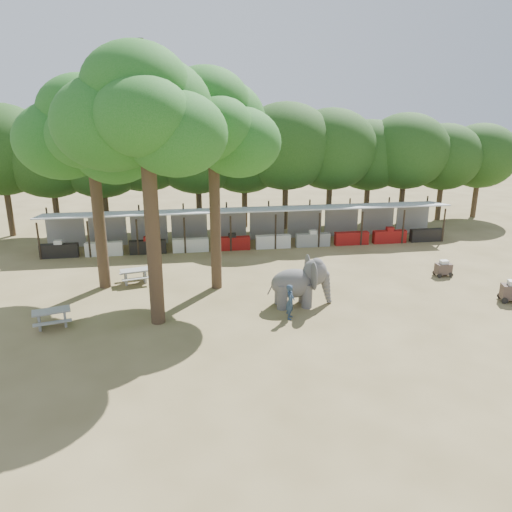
{
  "coord_description": "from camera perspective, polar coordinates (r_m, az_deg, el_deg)",
  "views": [
    {
      "loc": [
        -4.77,
        -19.35,
        9.78
      ],
      "look_at": [
        -1.0,
        5.0,
        2.0
      ],
      "focal_mm": 35.0,
      "sensor_mm": 36.0,
      "label": 1
    }
  ],
  "objects": [
    {
      "name": "yard_tree_center",
      "position": [
        21.59,
        -12.91,
        15.59
      ],
      "size": [
        7.1,
        6.9,
        12.04
      ],
      "color": "#332316",
      "rests_on": "ground"
    },
    {
      "name": "cart_front",
      "position": [
        28.19,
        27.26,
        -3.61
      ],
      "size": [
        1.32,
        1.06,
        1.13
      ],
      "rotation": [
        0.0,
        0.0,
        -0.29
      ],
      "color": "#3B2E29",
      "rests_on": "ground"
    },
    {
      "name": "yard_tree_left",
      "position": [
        26.94,
        -18.62,
        13.28
      ],
      "size": [
        7.1,
        6.9,
        11.02
      ],
      "color": "#332316",
      "rests_on": "ground"
    },
    {
      "name": "ground",
      "position": [
        22.2,
        4.58,
        -8.68
      ],
      "size": [
        100.0,
        100.0,
        0.0
      ],
      "primitive_type": "plane",
      "color": "brown",
      "rests_on": "ground"
    },
    {
      "name": "elephant",
      "position": [
        24.56,
        5.15,
        -3.0
      ],
      "size": [
        3.1,
        2.4,
        2.4
      ],
      "rotation": [
        0.0,
        0.0,
        -0.01
      ],
      "color": "#494646",
      "rests_on": "ground"
    },
    {
      "name": "yard_tree_back",
      "position": [
        25.62,
        -5.31,
        14.68
      ],
      "size": [
        7.1,
        6.9,
        11.36
      ],
      "color": "#332316",
      "rests_on": "ground"
    },
    {
      "name": "picnic_table_far",
      "position": [
        28.41,
        -13.66,
        -2.04
      ],
      "size": [
        1.83,
        1.72,
        0.78
      ],
      "rotation": [
        0.0,
        0.0,
        0.22
      ],
      "color": "gray",
      "rests_on": "ground"
    },
    {
      "name": "cart_back",
      "position": [
        30.66,
        20.62,
        -1.33
      ],
      "size": [
        0.97,
        0.65,
        0.94
      ],
      "rotation": [
        0.0,
        0.0,
        0.02
      ],
      "color": "#3B2E29",
      "rests_on": "ground"
    },
    {
      "name": "handler",
      "position": [
        23.17,
        3.93,
        -5.23
      ],
      "size": [
        0.58,
        0.7,
        1.67
      ],
      "primitive_type": "imported",
      "rotation": [
        0.0,
        0.0,
        1.22
      ],
      "color": "#26384C",
      "rests_on": "ground"
    },
    {
      "name": "picnic_table_near",
      "position": [
        24.2,
        -22.3,
        -6.36
      ],
      "size": [
        1.91,
        1.79,
        0.8
      ],
      "rotation": [
        0.0,
        0.0,
        0.25
      ],
      "color": "gray",
      "rests_on": "ground"
    },
    {
      "name": "backdrop_trees",
      "position": [
        38.88,
        -1.73,
        11.22
      ],
      "size": [
        46.46,
        5.95,
        8.33
      ],
      "color": "#332316",
      "rests_on": "ground"
    },
    {
      "name": "vendor_stalls",
      "position": [
        34.62,
        -0.6,
        3.14
      ],
      "size": [
        28.0,
        2.99,
        2.8
      ],
      "color": "#ACB0B6",
      "rests_on": "ground"
    }
  ]
}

